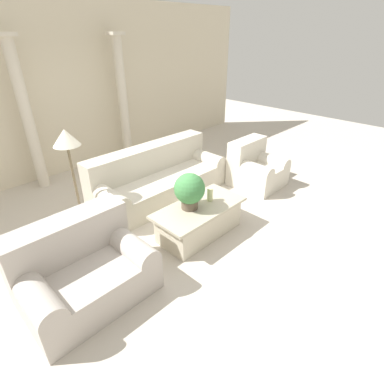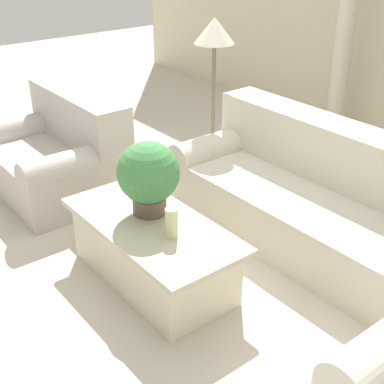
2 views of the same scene
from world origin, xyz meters
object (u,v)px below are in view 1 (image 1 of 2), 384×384
at_px(sofa_long, 158,178).
at_px(loveseat, 83,269).
at_px(armchair, 256,167).
at_px(potted_plant, 190,190).
at_px(floor_lamp, 67,144).
at_px(coffee_table, 199,220).

xyz_separation_m(sofa_long, loveseat, (-2.04, -1.18, 0.01)).
distance_m(loveseat, armchair, 3.64).
bearing_deg(potted_plant, loveseat, 177.76).
bearing_deg(loveseat, floor_lamp, 64.38).
bearing_deg(sofa_long, coffee_table, -104.28).
bearing_deg(floor_lamp, armchair, -19.87).
relative_size(sofa_long, floor_lamp, 1.63).
distance_m(loveseat, coffee_table, 1.71).
bearing_deg(loveseat, sofa_long, 30.10).
relative_size(sofa_long, loveseat, 1.83).
height_order(loveseat, potted_plant, potted_plant).
bearing_deg(sofa_long, loveseat, -149.90).
xyz_separation_m(loveseat, floor_lamp, (0.63, 1.31, 0.94)).
bearing_deg(loveseat, coffee_table, -4.45).
distance_m(potted_plant, armchair, 2.11).
bearing_deg(coffee_table, armchair, 10.39).
relative_size(coffee_table, floor_lamp, 0.91).
xyz_separation_m(sofa_long, floor_lamp, (-1.41, 0.13, 0.95)).
xyz_separation_m(sofa_long, armchair, (1.60, -0.96, 0.00)).
xyz_separation_m(sofa_long, potted_plant, (-0.46, -1.24, 0.40)).
relative_size(loveseat, potted_plant, 2.60).
xyz_separation_m(potted_plant, armchair, (2.05, 0.28, -0.40)).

